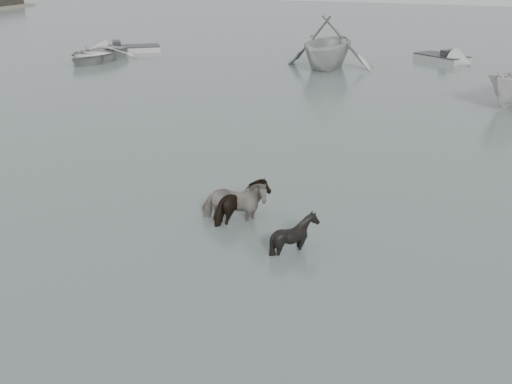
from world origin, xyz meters
TOP-DOWN VIEW (x-y plane):
  - ground at (0.00, 0.00)m, footprint 140.00×140.00m
  - pony_pinto at (-1.25, 1.14)m, footprint 1.87×1.13m
  - pony_dark at (-1.04, 1.23)m, footprint 1.15×1.33m
  - pony_black at (0.66, 0.06)m, footprint 1.17×1.07m
  - rowboat_lead at (-18.14, 21.13)m, footprint 3.78×5.28m
  - rowboat_trail at (-4.21, 23.44)m, footprint 5.46×6.22m
  - skiff_outer at (-18.17, 24.95)m, footprint 5.70×4.55m
  - skiff_mid at (1.83, 28.14)m, footprint 4.52×3.96m

SIDE VIEW (x-z plane):
  - ground at x=0.00m, z-range 0.00..0.00m
  - skiff_outer at x=-18.17m, z-range 0.00..0.75m
  - skiff_mid at x=1.83m, z-range 0.00..0.75m
  - rowboat_lead at x=-18.14m, z-range 0.00..1.09m
  - pony_black at x=0.66m, z-range 0.00..1.17m
  - pony_dark at x=-1.04m, z-range 0.00..1.30m
  - pony_pinto at x=-1.25m, z-range 0.00..1.47m
  - rowboat_trail at x=-4.21m, z-range 0.00..3.13m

